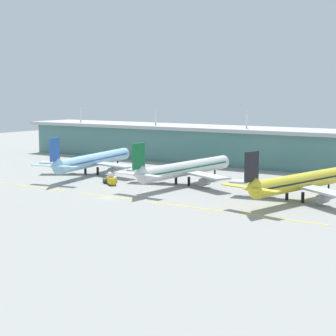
% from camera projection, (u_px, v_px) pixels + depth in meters
% --- Properties ---
extents(ground_plane, '(600.00, 600.00, 0.00)m').
position_uv_depth(ground_plane, '(107.00, 198.00, 203.68)').
color(ground_plane, gray).
extents(terminal_building, '(288.00, 34.00, 28.16)m').
position_uv_depth(terminal_building, '(251.00, 146.00, 296.33)').
color(terminal_building, slate).
rests_on(terminal_building, ground).
extents(airliner_near, '(47.80, 70.29, 18.90)m').
position_uv_depth(airliner_near, '(93.00, 160.00, 263.54)').
color(airliner_near, '#9ED1EA').
rests_on(airliner_near, ground).
extents(airliner_middle, '(48.74, 67.23, 18.90)m').
position_uv_depth(airliner_middle, '(185.00, 169.00, 233.64)').
color(airliner_middle, silver).
rests_on(airliner_middle, ground).
extents(airliner_far, '(47.74, 60.31, 18.90)m').
position_uv_depth(airliner_far, '(298.00, 182.00, 198.29)').
color(airliner_far, yellow).
rests_on(airliner_far, ground).
extents(taxiway_stripe_mid_west, '(28.00, 0.70, 0.04)m').
position_uv_depth(taxiway_stripe_mid_west, '(39.00, 188.00, 226.88)').
color(taxiway_stripe_mid_west, yellow).
rests_on(taxiway_stripe_mid_west, ground).
extents(taxiway_stripe_centre, '(28.00, 0.70, 0.04)m').
position_uv_depth(taxiway_stripe_centre, '(106.00, 196.00, 207.95)').
color(taxiway_stripe_centre, yellow).
rests_on(taxiway_stripe_centre, ground).
extents(taxiway_stripe_mid_east, '(28.00, 0.70, 0.04)m').
position_uv_depth(taxiway_stripe_mid_east, '(186.00, 207.00, 189.01)').
color(taxiway_stripe_mid_east, yellow).
rests_on(taxiway_stripe_mid_east, ground).
extents(taxiway_stripe_east, '(28.00, 0.70, 0.04)m').
position_uv_depth(taxiway_stripe_east, '(283.00, 219.00, 170.08)').
color(taxiway_stripe_east, yellow).
rests_on(taxiway_stripe_east, ground).
extents(baggage_cart, '(3.63, 3.96, 2.48)m').
position_uv_depth(baggage_cart, '(115.00, 179.00, 240.24)').
color(baggage_cart, silver).
rests_on(baggage_cart, ground).
extents(fuel_truck, '(7.28, 6.47, 4.95)m').
position_uv_depth(fuel_truck, '(111.00, 179.00, 234.40)').
color(fuel_truck, gold).
rests_on(fuel_truck, ground).
extents(pushback_tug, '(4.88, 4.72, 1.85)m').
position_uv_depth(pushback_tug, '(106.00, 180.00, 238.48)').
color(pushback_tug, '#333842').
rests_on(pushback_tug, ground).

